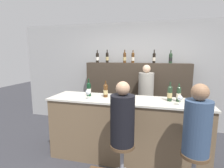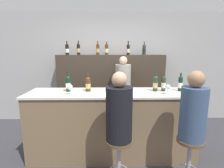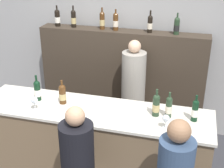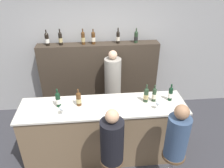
# 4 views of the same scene
# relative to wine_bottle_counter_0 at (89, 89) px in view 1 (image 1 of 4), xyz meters

# --- Properties ---
(wall_back) EXTENTS (6.40, 0.05, 2.60)m
(wall_back) POSITION_rel_wine_bottle_counter_0_xyz_m (0.69, 1.55, 0.09)
(wall_back) COLOR #9E9E9E
(wall_back) RESTS_ON ground_plane
(bar_counter) EXTENTS (2.63, 0.67, 1.08)m
(bar_counter) POSITION_rel_wine_bottle_counter_0_xyz_m (0.69, -0.05, -0.66)
(bar_counter) COLOR brown
(bar_counter) RESTS_ON ground_plane
(back_bar_cabinet) EXTENTS (2.46, 0.28, 1.62)m
(back_bar_cabinet) POSITION_rel_wine_bottle_counter_0_xyz_m (0.69, 1.33, -0.40)
(back_bar_cabinet) COLOR #382D23
(back_bar_cabinet) RESTS_ON ground_plane
(wine_bottle_counter_0) EXTENTS (0.08, 0.08, 0.31)m
(wine_bottle_counter_0) POSITION_rel_wine_bottle_counter_0_xyz_m (0.00, 0.00, 0.00)
(wine_bottle_counter_0) COLOR black
(wine_bottle_counter_0) RESTS_ON bar_counter
(wine_bottle_counter_1) EXTENTS (0.08, 0.08, 0.29)m
(wine_bottle_counter_1) POSITION_rel_wine_bottle_counter_0_xyz_m (0.31, -0.00, -0.01)
(wine_bottle_counter_1) COLOR #4C2D14
(wine_bottle_counter_1) RESTS_ON bar_counter
(wine_bottle_counter_2) EXTENTS (0.08, 0.08, 0.31)m
(wine_bottle_counter_2) POSITION_rel_wine_bottle_counter_0_xyz_m (1.38, -0.00, 0.00)
(wine_bottle_counter_2) COLOR #233823
(wine_bottle_counter_2) RESTS_ON bar_counter
(wine_bottle_counter_3) EXTENTS (0.07, 0.07, 0.29)m
(wine_bottle_counter_3) POSITION_rel_wine_bottle_counter_0_xyz_m (1.51, 0.00, -0.00)
(wine_bottle_counter_3) COLOR #233823
(wine_bottle_counter_3) RESTS_ON bar_counter
(wine_bottle_counter_4) EXTENTS (0.07, 0.07, 0.29)m
(wine_bottle_counter_4) POSITION_rel_wine_bottle_counter_0_xyz_m (1.78, -0.00, -0.00)
(wine_bottle_counter_4) COLOR black
(wine_bottle_counter_4) RESTS_ON bar_counter
(wine_bottle_backbar_0) EXTENTS (0.08, 0.08, 0.31)m
(wine_bottle_backbar_0) POSITION_rel_wine_bottle_counter_0_xyz_m (-0.30, 1.33, 0.54)
(wine_bottle_backbar_0) COLOR black
(wine_bottle_backbar_0) RESTS_ON back_bar_cabinet
(wine_bottle_backbar_1) EXTENTS (0.07, 0.07, 0.32)m
(wine_bottle_backbar_1) POSITION_rel_wine_bottle_counter_0_xyz_m (-0.05, 1.33, 0.54)
(wine_bottle_backbar_1) COLOR black
(wine_bottle_backbar_1) RESTS_ON back_bar_cabinet
(wine_bottle_backbar_2) EXTENTS (0.07, 0.07, 0.31)m
(wine_bottle_backbar_2) POSITION_rel_wine_bottle_counter_0_xyz_m (0.39, 1.33, 0.54)
(wine_bottle_backbar_2) COLOR #4C2D14
(wine_bottle_backbar_2) RESTS_ON back_bar_cabinet
(wine_bottle_backbar_3) EXTENTS (0.08, 0.08, 0.30)m
(wine_bottle_backbar_3) POSITION_rel_wine_bottle_counter_0_xyz_m (0.59, 1.33, 0.54)
(wine_bottle_backbar_3) COLOR #4C2D14
(wine_bottle_backbar_3) RESTS_ON back_bar_cabinet
(wine_bottle_backbar_4) EXTENTS (0.07, 0.07, 0.31)m
(wine_bottle_backbar_4) POSITION_rel_wine_bottle_counter_0_xyz_m (1.08, 1.33, 0.54)
(wine_bottle_backbar_4) COLOR black
(wine_bottle_backbar_4) RESTS_ON back_bar_cabinet
(wine_bottle_backbar_5) EXTENTS (0.08, 0.08, 0.29)m
(wine_bottle_backbar_5) POSITION_rel_wine_bottle_counter_0_xyz_m (1.45, 1.33, 0.53)
(wine_bottle_backbar_5) COLOR #233823
(wine_bottle_backbar_5) RESTS_ON back_bar_cabinet
(wine_glass_0) EXTENTS (0.08, 0.08, 0.16)m
(wine_glass_0) POSITION_rel_wine_bottle_counter_0_xyz_m (0.08, -0.22, -0.01)
(wine_glass_0) COLOR silver
(wine_glass_0) RESTS_ON bar_counter
(wine_glass_1) EXTENTS (0.07, 0.07, 0.15)m
(wine_glass_1) POSITION_rel_wine_bottle_counter_0_xyz_m (1.51, -0.22, -0.02)
(wine_glass_1) COLOR silver
(wine_glass_1) RESTS_ON bar_counter
(tasting_menu) EXTENTS (0.21, 0.30, 0.00)m
(tasting_menu) POSITION_rel_wine_bottle_counter_0_xyz_m (0.64, -0.23, -0.12)
(tasting_menu) COLOR white
(tasting_menu) RESTS_ON bar_counter
(bar_stool_left) EXTENTS (0.33, 0.33, 0.64)m
(bar_stool_left) POSITION_rel_wine_bottle_counter_0_xyz_m (0.76, -0.73, -0.71)
(bar_stool_left) COLOR gray
(bar_stool_left) RESTS_ON ground_plane
(guest_seated_left) EXTENTS (0.32, 0.32, 0.84)m
(guest_seated_left) POSITION_rel_wine_bottle_counter_0_xyz_m (0.76, -0.73, -0.20)
(guest_seated_left) COLOR black
(guest_seated_left) RESTS_ON bar_stool_left
(bar_stool_right) EXTENTS (0.33, 0.33, 0.64)m
(bar_stool_right) POSITION_rel_wine_bottle_counter_0_xyz_m (1.66, -0.73, -0.71)
(bar_stool_right) COLOR gray
(bar_stool_right) RESTS_ON ground_plane
(guest_seated_right) EXTENTS (0.31, 0.31, 0.85)m
(guest_seated_right) POSITION_rel_wine_bottle_counter_0_xyz_m (1.66, -0.73, -0.19)
(guest_seated_right) COLOR #334766
(guest_seated_right) RESTS_ON bar_stool_right
(bartender) EXTENTS (0.33, 0.33, 1.60)m
(bartender) POSITION_rel_wine_bottle_counter_0_xyz_m (0.94, 0.97, -0.47)
(bartender) COLOR gray
(bartender) RESTS_ON ground_plane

